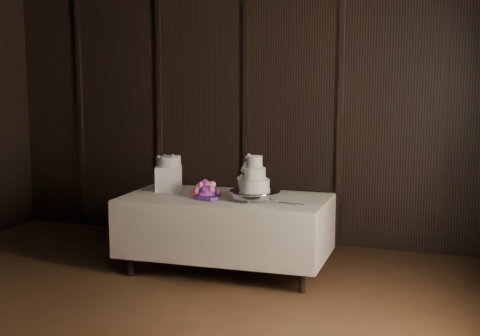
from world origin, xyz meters
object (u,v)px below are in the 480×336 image
wedding_cake (252,177)px  small_cake (168,161)px  bouquet (206,190)px  display_table (226,231)px  box_pedestal (169,178)px  cake_stand (255,195)px

wedding_cake → small_cake: bearing=176.1°
small_cake → bouquet: bearing=-25.7°
display_table → small_cake: small_cake is taller
bouquet → box_pedestal: size_ratio=1.59×
cake_stand → small_cake: 1.04m
cake_stand → bouquet: 0.49m
wedding_cake → box_pedestal: bearing=176.1°
wedding_cake → box_pedestal: size_ratio=1.28×
wedding_cake → bouquet: 0.49m
display_table → bouquet: size_ratio=4.87×
display_table → bouquet: bouquet is taller
display_table → cake_stand: 0.51m
wedding_cake → bouquet: size_ratio=0.81×
box_pedestal → bouquet: bearing=-25.7°
box_pedestal → small_cake: small_cake is taller
cake_stand → box_pedestal: size_ratio=1.86×
wedding_cake → bouquet: (-0.47, -0.02, -0.15)m
cake_stand → wedding_cake: (-0.02, -0.01, 0.18)m
wedding_cake → small_cake: (-0.97, 0.22, 0.08)m
bouquet → small_cake: size_ratio=1.63×
cake_stand → box_pedestal: 1.02m
display_table → box_pedestal: 0.83m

